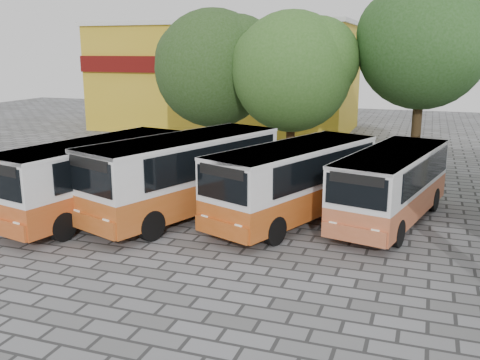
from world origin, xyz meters
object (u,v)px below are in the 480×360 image
at_px(bus_far_right, 392,182).
at_px(parked_car, 8,185).
at_px(bus_far_left, 96,174).
at_px(bus_centre_right, 294,178).
at_px(bus_centre_left, 184,171).

bearing_deg(bus_far_right, parked_car, -158.58).
relative_size(bus_far_left, bus_centre_right, 1.00).
height_order(bus_centre_left, parked_car, bus_centre_left).
relative_size(bus_far_left, bus_far_right, 1.08).
height_order(bus_far_left, parked_car, bus_far_left).
bearing_deg(bus_centre_left, bus_far_right, 33.22).
relative_size(bus_far_right, parked_car, 1.70).
xyz_separation_m(bus_far_left, parked_car, (-4.93, 0.70, -1.04)).
bearing_deg(bus_far_left, bus_centre_left, 33.76).
distance_m(bus_far_left, bus_centre_left, 3.35).
bearing_deg(bus_centre_left, parked_car, -156.22).
bearing_deg(bus_far_left, bus_far_right, 28.14).
distance_m(bus_centre_left, bus_far_right, 7.72).
height_order(bus_far_right, parked_car, bus_far_right).
relative_size(bus_centre_left, bus_centre_right, 1.07).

